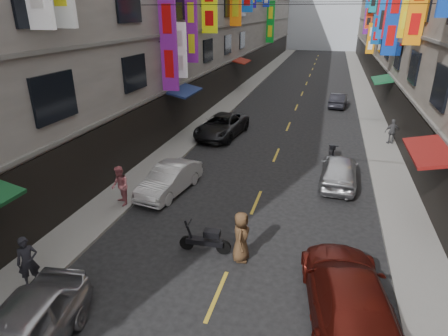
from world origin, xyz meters
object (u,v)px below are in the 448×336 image
Objects in this scene: scooter_crossing at (206,240)px; pedestrian_lnear at (28,262)px; car_right_far at (338,100)px; car_right_mid at (339,170)px; car_left_far at (222,126)px; pedestrian_rfar at (392,132)px; scooter_far_right at (332,153)px; car_right_near at (348,296)px; pedestrian_lfar at (120,186)px; pedestrian_crossing at (241,237)px; car_left_mid at (169,179)px.

scooter_crossing is 1.12× the size of pedestrian_lnear.
car_right_far is at bearing 29.43° from pedestrian_lnear.
scooter_crossing is 8.18m from car_right_mid.
car_left_far is 10.57m from pedestrian_rfar.
car_right_near is at bearing 89.34° from scooter_far_right.
car_right_far is at bearing -87.68° from car_right_mid.
pedestrian_lfar is at bearing 47.89° from pedestrian_lnear.
pedestrian_crossing reaches higher than scooter_crossing.
pedestrian_lnear is at bearing -1.41° from car_right_near.
scooter_crossing is 4.94m from car_left_mid.
pedestrian_lnear is at bearing 53.96° from scooter_far_right.
pedestrian_lfar is at bearing 73.07° from car_right_far.
pedestrian_lnear is (-1.41, -7.04, 0.28)m from car_left_mid.
car_right_near is 1.25× the size of car_right_mid.
pedestrian_rfar is (2.93, 15.44, 0.14)m from car_right_near.
car_right_far is 2.04× the size of pedestrian_crossing.
car_left_far is (-3.01, 12.58, 0.26)m from scooter_crossing.
car_right_far is at bearing -90.60° from pedestrian_rfar.
car_left_mid is at bearing 36.66° from pedestrian_lnear.
scooter_far_right is 0.35× the size of car_right_near.
scooter_far_right is 11.87m from car_right_near.
car_right_mid reaches higher than scooter_crossing.
car_right_far is 2.10× the size of pedestrian_lfar.
pedestrian_lfar is (-8.80, -4.83, 0.26)m from car_right_mid.
car_right_mid is 7.68m from pedestrian_crossing.
pedestrian_lfar reaches higher than pedestrian_lnear.
pedestrian_lnear is at bearing 113.76° from pedestrian_crossing.
pedestrian_crossing reaches higher than car_right_mid.
pedestrian_crossing is (1.26, -0.11, 0.44)m from scooter_crossing.
car_right_near reaches higher than scooter_crossing.
pedestrian_lnear is 0.95× the size of pedestrian_lfar.
car_right_far is (-0.19, 25.01, -0.16)m from car_right_near.
pedestrian_crossing reaches higher than pedestrian_rfar.
car_right_near reaches higher than car_right_far.
car_right_near is at bearing -55.80° from car_left_far.
pedestrian_crossing reaches higher than pedestrian_lnear.
car_right_mid is (0.33, -3.08, 0.27)m from scooter_far_right.
car_right_far is 23.46m from pedestrian_crossing.
pedestrian_rfar reaches higher than scooter_crossing.
car_right_near is 1.44× the size of car_right_far.
pedestrian_rfar is at bearing 51.17° from car_left_mid.
car_right_far is (0.33, 13.16, 0.15)m from scooter_far_right.
scooter_far_right is 10.48m from pedestrian_crossing.
car_left_mid is 2.22× the size of pedestrian_crossing.
scooter_far_right is 0.46× the size of car_left_mid.
car_right_mid reaches higher than scooter_far_right.
car_left_mid is at bearing -83.50° from car_left_far.
pedestrian_crossing is at bearing -34.66° from car_left_mid.
pedestrian_rfar is (7.50, 13.57, 0.45)m from scooter_crossing.
car_left_far is 10.60m from pedestrian_lfar.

